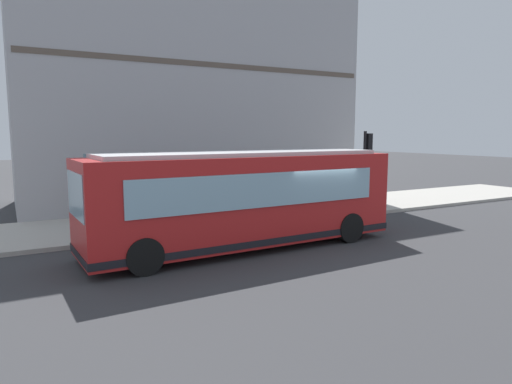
{
  "coord_description": "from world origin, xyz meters",
  "views": [
    {
      "loc": [
        -12.37,
        8.77,
        3.62
      ],
      "look_at": [
        1.61,
        1.07,
        1.57
      ],
      "focal_mm": 31.77,
      "sensor_mm": 36.0,
      "label": 1
    }
  ],
  "objects_px": {
    "fire_hydrant": "(315,201)",
    "newspaper_vending_box": "(196,203)",
    "city_bus_nearside": "(244,200)",
    "traffic_light_near_corner": "(367,155)",
    "pedestrian_walking_along_curb": "(95,195)",
    "pedestrian_by_light_pole": "(129,204)"
  },
  "relations": [
    {
      "from": "pedestrian_by_light_pole",
      "to": "newspaper_vending_box",
      "type": "xyz_separation_m",
      "value": [
        1.59,
        -3.3,
        -0.42
      ]
    },
    {
      "from": "pedestrian_by_light_pole",
      "to": "city_bus_nearside",
      "type": "bearing_deg",
      "value": -148.64
    },
    {
      "from": "traffic_light_near_corner",
      "to": "pedestrian_by_light_pole",
      "type": "xyz_separation_m",
      "value": [
        1.29,
        10.43,
        -1.63
      ]
    },
    {
      "from": "pedestrian_by_light_pole",
      "to": "newspaper_vending_box",
      "type": "height_order",
      "value": "pedestrian_by_light_pole"
    },
    {
      "from": "traffic_light_near_corner",
      "to": "pedestrian_walking_along_curb",
      "type": "xyz_separation_m",
      "value": [
        3.33,
        11.28,
        -1.45
      ]
    },
    {
      "from": "fire_hydrant",
      "to": "pedestrian_by_light_pole",
      "type": "xyz_separation_m",
      "value": [
        -0.14,
        8.63,
        0.51
      ]
    },
    {
      "from": "city_bus_nearside",
      "to": "traffic_light_near_corner",
      "type": "relative_size",
      "value": 2.82
    },
    {
      "from": "fire_hydrant",
      "to": "newspaper_vending_box",
      "type": "height_order",
      "value": "newspaper_vending_box"
    },
    {
      "from": "city_bus_nearside",
      "to": "newspaper_vending_box",
      "type": "bearing_deg",
      "value": -6.69
    },
    {
      "from": "fire_hydrant",
      "to": "pedestrian_walking_along_curb",
      "type": "bearing_deg",
      "value": 78.64
    },
    {
      "from": "fire_hydrant",
      "to": "pedestrian_walking_along_curb",
      "type": "xyz_separation_m",
      "value": [
        1.9,
        9.48,
        0.69
      ]
    },
    {
      "from": "city_bus_nearside",
      "to": "pedestrian_walking_along_curb",
      "type": "height_order",
      "value": "city_bus_nearside"
    },
    {
      "from": "traffic_light_near_corner",
      "to": "newspaper_vending_box",
      "type": "distance_m",
      "value": 7.95
    },
    {
      "from": "city_bus_nearside",
      "to": "traffic_light_near_corner",
      "type": "bearing_deg",
      "value": -69.01
    },
    {
      "from": "fire_hydrant",
      "to": "traffic_light_near_corner",
      "type": "bearing_deg",
      "value": -128.37
    },
    {
      "from": "pedestrian_by_light_pole",
      "to": "newspaper_vending_box",
      "type": "distance_m",
      "value": 3.69
    },
    {
      "from": "newspaper_vending_box",
      "to": "pedestrian_by_light_pole",
      "type": "bearing_deg",
      "value": 115.67
    },
    {
      "from": "traffic_light_near_corner",
      "to": "pedestrian_walking_along_curb",
      "type": "height_order",
      "value": "traffic_light_near_corner"
    },
    {
      "from": "fire_hydrant",
      "to": "newspaper_vending_box",
      "type": "distance_m",
      "value": 5.52
    },
    {
      "from": "traffic_light_near_corner",
      "to": "pedestrian_walking_along_curb",
      "type": "bearing_deg",
      "value": 73.54
    },
    {
      "from": "traffic_light_near_corner",
      "to": "newspaper_vending_box",
      "type": "relative_size",
      "value": 3.99
    },
    {
      "from": "fire_hydrant",
      "to": "pedestrian_by_light_pole",
      "type": "height_order",
      "value": "pedestrian_by_light_pole"
    }
  ]
}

